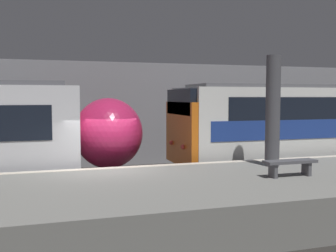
% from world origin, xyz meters
% --- Properties ---
extents(ground_plane, '(120.00, 120.00, 0.00)m').
position_xyz_m(ground_plane, '(0.00, 0.00, 0.00)').
color(ground_plane, '#282623').
extents(platform, '(40.00, 5.07, 1.07)m').
position_xyz_m(platform, '(0.00, -2.54, 0.53)').
color(platform, slate).
rests_on(platform, ground).
extents(station_rear_barrier, '(50.00, 0.15, 4.85)m').
position_xyz_m(station_rear_barrier, '(0.00, 6.29, 2.42)').
color(station_rear_barrier, gray).
rests_on(station_rear_barrier, ground).
extents(support_pillar_near, '(0.45, 0.45, 3.44)m').
position_xyz_m(support_pillar_near, '(4.99, -1.24, 2.78)').
color(support_pillar_near, '#47474C').
rests_on(support_pillar_near, platform).
extents(platform_bench, '(1.50, 0.40, 0.45)m').
position_xyz_m(platform_bench, '(4.54, -2.86, 1.40)').
color(platform_bench, '#4C4C51').
rests_on(platform_bench, platform).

